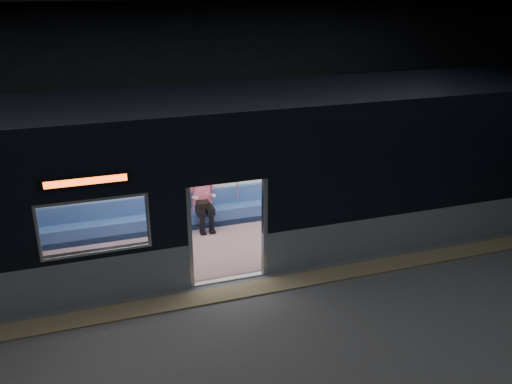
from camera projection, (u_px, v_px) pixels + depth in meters
station_floor at (245, 308)px, 9.75m from camera, size 24.00×14.00×0.01m
station_envelope at (243, 108)px, 8.40m from camera, size 24.00×14.00×5.00m
tactile_strip at (236, 292)px, 10.23m from camera, size 22.80×0.50×0.03m
metro_car at (208, 168)px, 11.31m from camera, size 18.00×3.04×3.35m
passenger at (202, 195)px, 12.60m from camera, size 0.42×0.73×1.43m
handbag at (203, 205)px, 12.42m from camera, size 0.36×0.34×0.14m
transit_map at (384, 146)px, 14.07m from camera, size 0.99×0.03×0.64m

